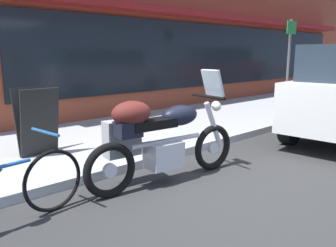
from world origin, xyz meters
TOP-DOWN VIEW (x-y plane):
  - ground_plane at (0.00, 0.00)m, footprint 80.00×80.00m
  - storefront_building at (5.69, 4.60)m, footprint 19.37×0.90m
  - sidewalk_curb at (9.00, 2.85)m, footprint 30.00×3.19m
  - touring_motorcycle at (-0.50, 0.68)m, footprint 2.22×0.81m
  - parked_bicycle at (-2.28, 0.77)m, footprint 1.66×0.48m
  - sandwich_board_sign at (-1.25, 2.52)m, footprint 0.55×0.42m
  - parking_sign_pole at (5.22, 2.08)m, footprint 0.44×0.07m

SIDE VIEW (x-z plane):
  - ground_plane at x=0.00m, z-range 0.00..0.00m
  - sidewalk_curb at x=9.00m, z-range 0.00..0.12m
  - parked_bicycle at x=-2.28m, z-range -0.10..0.82m
  - touring_motorcycle at x=-0.50m, z-range -0.09..1.30m
  - sandwich_board_sign at x=-1.25m, z-range 0.13..1.12m
  - parking_sign_pole at x=5.22m, z-range 0.34..2.67m
  - storefront_building at x=5.69m, z-range -0.07..6.43m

